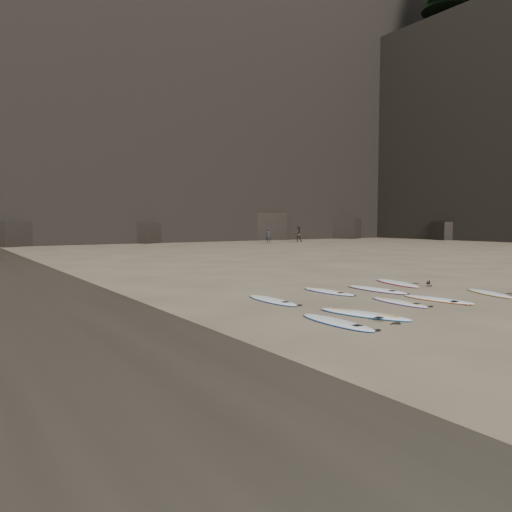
# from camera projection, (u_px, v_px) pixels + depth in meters

# --- Properties ---
(ground) EXTENTS (240.00, 240.00, 0.00)m
(ground) POSITION_uv_depth(u_px,v_px,m) (415.00, 303.00, 15.26)
(ground) COLOR #897559
(ground) RESTS_ON ground
(headland) EXTENTS (170.00, 101.00, 63.47)m
(headland) POSITION_uv_depth(u_px,v_px,m) (243.00, 84.00, 67.55)
(headland) COLOR black
(headland) RESTS_ON ground
(surfboard_0) EXTENTS (0.62, 2.51, 0.09)m
(surfboard_0) POSITION_uv_depth(u_px,v_px,m) (337.00, 322.00, 12.20)
(surfboard_0) COLOR white
(surfboard_0) RESTS_ON ground
(surfboard_1) EXTENTS (1.36, 2.75, 0.10)m
(surfboard_1) POSITION_uv_depth(u_px,v_px,m) (364.00, 314.00, 13.23)
(surfboard_1) COLOR white
(surfboard_1) RESTS_ON ground
(surfboard_2) EXTENTS (0.67, 2.24, 0.08)m
(surfboard_2) POSITION_uv_depth(u_px,v_px,m) (399.00, 302.00, 15.22)
(surfboard_2) COLOR white
(surfboard_2) RESTS_ON ground
(surfboard_3) EXTENTS (0.86, 2.44, 0.09)m
(surfboard_3) POSITION_uv_depth(u_px,v_px,m) (438.00, 299.00, 15.74)
(surfboard_3) COLOR white
(surfboard_3) RESTS_ON ground
(surfboard_4) EXTENTS (1.32, 2.29, 0.08)m
(surfboard_4) POSITION_uv_depth(u_px,v_px,m) (489.00, 293.00, 17.11)
(surfboard_4) COLOR white
(surfboard_4) RESTS_ON ground
(surfboard_5) EXTENTS (0.62, 2.48, 0.09)m
(surfboard_5) POSITION_uv_depth(u_px,v_px,m) (272.00, 300.00, 15.57)
(surfboard_5) COLOR white
(surfboard_5) RESTS_ON ground
(surfboard_6) EXTENTS (0.69, 2.47, 0.09)m
(surfboard_6) POSITION_uv_depth(u_px,v_px,m) (328.00, 291.00, 17.51)
(surfboard_6) COLOR white
(surfboard_6) RESTS_ON ground
(surfboard_7) EXTENTS (0.73, 2.72, 0.10)m
(surfboard_7) POSITION_uv_depth(u_px,v_px,m) (376.00, 289.00, 17.99)
(surfboard_7) COLOR white
(surfboard_7) RESTS_ON ground
(surfboard_8) EXTENTS (1.39, 2.87, 0.10)m
(surfboard_8) POSITION_uv_depth(u_px,v_px,m) (397.00, 283.00, 19.90)
(surfboard_8) COLOR white
(surfboard_8) RESTS_ON ground
(person_a) EXTENTS (0.75, 0.70, 1.72)m
(person_a) POSITION_uv_depth(u_px,v_px,m) (268.00, 235.00, 57.78)
(person_a) COLOR black
(person_a) RESTS_ON ground
(person_b) EXTENTS (1.18, 1.15, 1.92)m
(person_b) POSITION_uv_depth(u_px,v_px,m) (298.00, 234.00, 60.33)
(person_b) COLOR black
(person_b) RESTS_ON ground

